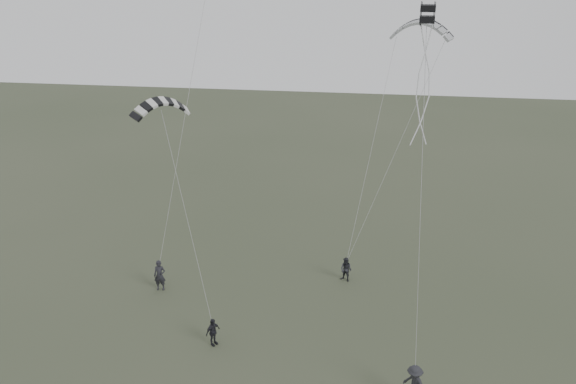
% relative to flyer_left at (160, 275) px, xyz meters
% --- Properties ---
extents(ground, '(140.00, 140.00, 0.00)m').
position_rel_flyer_left_xyz_m(ground, '(6.43, -4.80, -0.98)').
color(ground, '#37402B').
rests_on(ground, ground).
extents(flyer_left, '(0.77, 0.56, 1.96)m').
position_rel_flyer_left_xyz_m(flyer_left, '(0.00, 0.00, 0.00)').
color(flyer_left, black).
rests_on(flyer_left, ground).
extents(flyer_right, '(0.96, 0.88, 1.59)m').
position_rel_flyer_left_xyz_m(flyer_right, '(11.17, 2.92, -0.18)').
color(flyer_right, '#25252A').
rests_on(flyer_right, ground).
extents(flyer_center, '(0.80, 0.97, 1.54)m').
position_rel_flyer_left_xyz_m(flyer_center, '(4.78, -4.83, -0.21)').
color(flyer_center, black).
rests_on(flyer_center, ground).
extents(flyer_far, '(1.36, 1.42, 1.94)m').
position_rel_flyer_left_xyz_m(flyer_far, '(14.89, -7.49, -0.01)').
color(flyer_far, '#222327').
rests_on(flyer_far, ground).
extents(kite_pale_large, '(4.12, 2.35, 1.76)m').
position_rel_flyer_left_xyz_m(kite_pale_large, '(14.97, 9.14, 14.39)').
color(kite_pale_large, '#9B9D9F').
rests_on(kite_pale_large, flyer_right).
extents(kite_striped, '(3.03, 3.00, 1.41)m').
position_rel_flyer_left_xyz_m(kite_striped, '(1.25, -0.71, 10.92)').
color(kite_striped, black).
rests_on(kite_striped, flyer_center).
extents(kite_box, '(0.66, 0.69, 0.73)m').
position_rel_flyer_left_xyz_m(kite_box, '(14.37, -3.80, 15.61)').
color(kite_box, black).
rests_on(kite_box, flyer_far).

